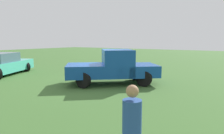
{
  "coord_description": "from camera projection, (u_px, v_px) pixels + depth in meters",
  "views": [
    {
      "loc": [
        -6.9,
        8.55,
        2.33
      ],
      "look_at": [
        -0.96,
        -0.34,
        0.9
      ],
      "focal_mm": 32.68,
      "sensor_mm": 36.0,
      "label": 1
    }
  ],
  "objects": [
    {
      "name": "person_bystander",
      "position": [
        132.0,
        127.0,
        3.37
      ],
      "size": [
        0.39,
        0.39,
        1.61
      ],
      "rotation": [
        0.0,
        0.0,
        4.45
      ],
      "color": "navy",
      "rests_on": "ground_plane"
    },
    {
      "name": "traffic_cone",
      "position": [
        71.0,
        70.0,
        13.99
      ],
      "size": [
        0.32,
        0.32,
        0.55
      ],
      "primitive_type": "cone",
      "color": "orange",
      "rests_on": "ground_plane"
    },
    {
      "name": "pickup_truck",
      "position": [
        114.0,
        66.0,
        10.8
      ],
      "size": [
        4.87,
        4.59,
        1.82
      ],
      "rotation": [
        0.0,
        0.0,
        0.71
      ],
      "color": "black",
      "rests_on": "ground_plane"
    },
    {
      "name": "ground_plane",
      "position": [
        94.0,
        83.0,
        11.16
      ],
      "size": [
        80.0,
        80.0,
        0.0
      ],
      "primitive_type": "plane",
      "color": "#3D662D"
    },
    {
      "name": "sedan_near",
      "position": [
        3.0,
        65.0,
        13.58
      ],
      "size": [
        3.69,
        5.05,
        1.48
      ],
      "rotation": [
        0.0,
        0.0,
        5.18
      ],
      "color": "black",
      "rests_on": "ground_plane"
    }
  ]
}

